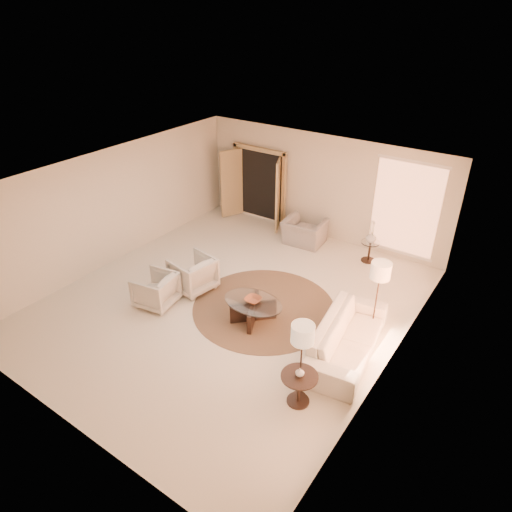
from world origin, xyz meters
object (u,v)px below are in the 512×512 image
Objects in this scene: floor_lamp_far at (303,337)px; side_table at (370,249)px; sofa at (347,337)px; bowl at (253,300)px; end_vase at (300,372)px; side_vase at (371,237)px; floor_lamp_near at (380,274)px; coffee_table at (253,309)px; armchair_right at (156,288)px; armchair_left at (193,272)px; accent_chair at (304,228)px; end_table at (299,384)px.

side_table is at bearing 99.60° from floor_lamp_far.
bowl is (-1.98, -0.19, 0.15)m from sofa.
end_vase is 0.55× the size of side_vase.
sofa reaches higher than side_table.
floor_lamp_near is (0.15, 0.88, 0.97)m from sofa.
side_table is at bearing 63.43° from side_vase.
side_table reaches higher than coffee_table.
armchair_right is at bearing 171.75° from floor_lamp_far.
sofa is 1.65× the size of coffee_table.
sofa is at bearing -73.90° from side_vase.
bowl is (1.78, -0.20, 0.07)m from armchair_left.
end_vase is (3.88, -0.64, 0.24)m from armchair_right.
armchair_left reaches higher than sofa.
armchair_right is 3.99m from floor_lamp_far.
floor_lamp_far reaches higher than side_table.
accent_chair is at bearing 140.12° from floor_lamp_near.
armchair_left reaches higher than end_table.
bowl is (-1.81, 1.27, -0.77)m from floor_lamp_far.
end_table is 3.98× the size of end_vase.
sofa is 4.02× the size of end_table.
floor_lamp_near is at bearing -65.98° from side_table.
coffee_table is 2.29m from end_table.
sofa is 3.59m from side_table.
end_table is at bearing 0.00° from end_vase.
floor_lamp_far is at bearing 114.21° from accent_chair.
end_table is 0.39× the size of floor_lamp_near.
side_table is 2.98m from floor_lamp_near.
armchair_left is at bearing -167.35° from floor_lamp_near.
bowl is at bearing -105.13° from side_vase.
floor_lamp_far is 9.94× the size of end_vase.
floor_lamp_near is (0.28, 2.42, 0.94)m from end_table.
accent_chair reaches higher than end_vase.
floor_lamp_near is 1.04× the size of floor_lamp_far.
side_table is at bearing 150.90° from armchair_left.
armchair_right is at bearing -124.74° from side_vase.
armchair_right is 2.93× the size of side_vase.
sofa is 1.55m from end_table.
armchair_left is at bearing 156.95° from end_table.
sofa reaches higher than end_table.
side_vase is (0.98, 3.64, 0.16)m from bowl.
accent_chair is 3.63m from bowl.
end_vase reaches higher than sofa.
armchair_left is (-3.76, 0.00, 0.08)m from sofa.
armchair_left is 1.80m from coffee_table.
sofa is at bearing 85.14° from end_table.
side_table is 0.35× the size of floor_lamp_far.
sofa is 4.11m from armchair_right.
accent_chair is 3.94m from floor_lamp_near.
end_vase reaches higher than end_table.
coffee_table is at bearing -105.13° from side_vase.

